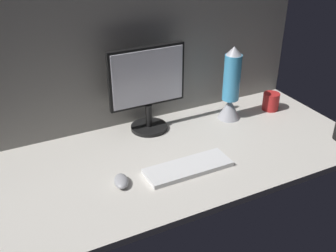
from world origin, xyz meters
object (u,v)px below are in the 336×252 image
keyboard (188,168)px  lava_lamp (231,89)px  mug_red_plastic (271,101)px  mouse (121,181)px  monitor (148,86)px

keyboard → lava_lamp: (41.48, 31.50, 15.03)cm
keyboard → mug_red_plastic: mug_red_plastic is taller
keyboard → lava_lamp: size_ratio=0.97×
mouse → lava_lamp: (70.15, 28.79, 14.33)cm
monitor → mug_red_plastic: size_ratio=4.45×
monitor → keyboard: size_ratio=1.12×
monitor → mug_red_plastic: (67.35, -9.95, -17.95)cm
lava_lamp → mug_red_plastic: bearing=-3.9°
mug_red_plastic → lava_lamp: size_ratio=0.24×
keyboard → mug_red_plastic: (66.98, 29.76, 3.66)cm
monitor → keyboard: monitor is taller
keyboard → mouse: size_ratio=3.85×
monitor → lava_lamp: bearing=-11.1°
mouse → lava_lamp: lava_lamp is taller
monitor → lava_lamp: size_ratio=1.09×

